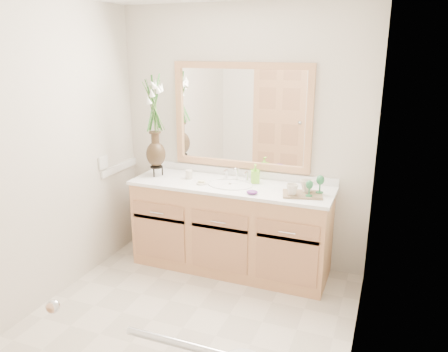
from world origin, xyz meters
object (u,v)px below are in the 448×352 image
at_px(soap_bottle, 255,175).
at_px(tray, 302,194).
at_px(flower_vase, 154,113).
at_px(tumbler, 189,174).

relative_size(soap_bottle, tray, 0.48).
height_order(flower_vase, soap_bottle, flower_vase).
distance_m(tumbler, tray, 1.09).
bearing_deg(flower_vase, soap_bottle, 7.48).
distance_m(soap_bottle, tray, 0.51).
bearing_deg(tumbler, soap_bottle, 9.62).
bearing_deg(soap_bottle, tumbler, 167.39).
height_order(flower_vase, tray, flower_vase).
xyz_separation_m(flower_vase, soap_bottle, (0.95, 0.12, -0.52)).
bearing_deg(soap_bottle, flower_vase, 165.25).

